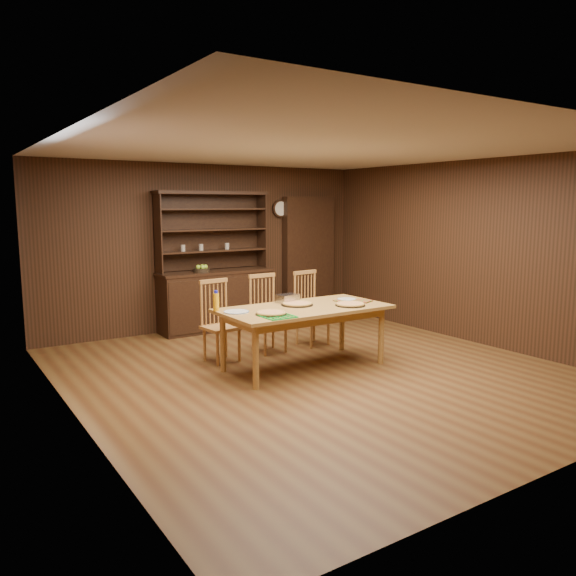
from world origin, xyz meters
TOP-DOWN VIEW (x-y plane):
  - floor at (0.00, 0.00)m, footprint 6.00×6.00m
  - room_shell at (0.00, 0.00)m, footprint 6.00×6.00m
  - china_hutch at (-0.00, 2.75)m, footprint 1.84×0.52m
  - doorway at (1.90, 2.90)m, footprint 1.00×0.18m
  - wall_clock at (1.35, 2.96)m, footprint 0.30×0.05m
  - dining_table at (-0.04, 0.24)m, footprint 2.04×1.02m
  - chair_left at (-0.76, 1.11)m, footprint 0.47×0.45m
  - chair_center at (-0.02, 1.17)m, footprint 0.44×0.42m
  - chair_right at (0.70, 1.18)m, footprint 0.47×0.45m
  - pizza_left at (-0.62, 0.06)m, footprint 0.35×0.35m
  - pizza_right at (0.48, 0.00)m, footprint 0.37×0.37m
  - pizza_center at (-0.04, 0.39)m, footprint 0.39×0.39m
  - cooling_rack at (-0.62, -0.09)m, footprint 0.41×0.41m
  - plate_left at (-0.89, 0.38)m, footprint 0.29×0.29m
  - plate_right at (0.71, 0.35)m, footprint 0.25×0.25m
  - foil_dish at (-0.04, 0.61)m, footprint 0.28×0.22m
  - juice_bottle at (-1.03, 0.60)m, footprint 0.07×0.07m
  - pot_holder_a at (0.79, 0.14)m, footprint 0.28×0.28m
  - pot_holder_b at (0.59, 0.29)m, footprint 0.18×0.18m
  - fruit_bowl at (-0.26, 2.69)m, footprint 0.26×0.26m

SIDE VIEW (x-z plane):
  - floor at x=0.00m, z-range 0.00..0.00m
  - chair_left at x=-0.76m, z-range 0.03..1.07m
  - chair_right at x=0.70m, z-range 0.03..1.07m
  - chair_center at x=-0.02m, z-range 0.03..1.08m
  - china_hutch at x=0.00m, z-range -0.49..1.68m
  - dining_table at x=-0.04m, z-range 0.30..1.05m
  - pot_holder_b at x=0.59m, z-range 0.75..0.76m
  - cooling_rack at x=-0.62m, z-range 0.75..0.76m
  - pot_holder_a at x=0.79m, z-range 0.75..0.77m
  - plate_left at x=-0.89m, z-range 0.75..0.77m
  - plate_right at x=0.71m, z-range 0.75..0.77m
  - pizza_center at x=-0.04m, z-range 0.75..0.79m
  - pizza_right at x=0.48m, z-range 0.75..0.79m
  - pizza_left at x=-0.62m, z-range 0.75..0.79m
  - foil_dish at x=-0.04m, z-range 0.75..0.85m
  - juice_bottle at x=-1.03m, z-range 0.74..0.98m
  - fruit_bowl at x=-0.26m, z-range 0.93..1.04m
  - doorway at x=1.90m, z-range 0.00..2.10m
  - room_shell at x=0.00m, z-range -1.42..4.58m
  - wall_clock at x=1.35m, z-range 1.75..2.05m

